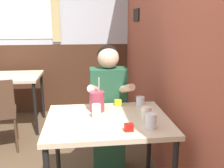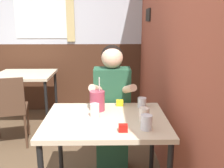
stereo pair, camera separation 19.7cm
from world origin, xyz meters
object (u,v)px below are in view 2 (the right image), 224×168
object	(u,v)px
main_table	(106,128)
cocktail_pitcher	(97,101)
chair_near_window	(8,106)
person_seated	(112,108)
background_table	(25,80)

from	to	relation	value
main_table	cocktail_pitcher	xyz separation A→B (m)	(-0.07, 0.18, 0.16)
chair_near_window	person_seated	size ratio (longest dim) A/B	0.69
background_table	chair_near_window	size ratio (longest dim) A/B	0.92
main_table	person_seated	size ratio (longest dim) A/B	0.74
person_seated	cocktail_pitcher	xyz separation A→B (m)	(-0.13, -0.31, 0.17)
chair_near_window	cocktail_pitcher	world-z (taller)	cocktail_pitcher
cocktail_pitcher	chair_near_window	bearing A→B (deg)	143.11
main_table	person_seated	distance (m)	0.49
background_table	chair_near_window	distance (m)	0.71
main_table	cocktail_pitcher	size ratio (longest dim) A/B	3.28
background_table	person_seated	bearing A→B (deg)	-44.46
main_table	chair_near_window	xyz separation A→B (m)	(-1.14, 0.98, -0.16)
background_table	main_table	bearing A→B (deg)	-55.48
cocktail_pitcher	background_table	bearing A→B (deg)	125.82
chair_near_window	cocktail_pitcher	bearing A→B (deg)	-50.42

